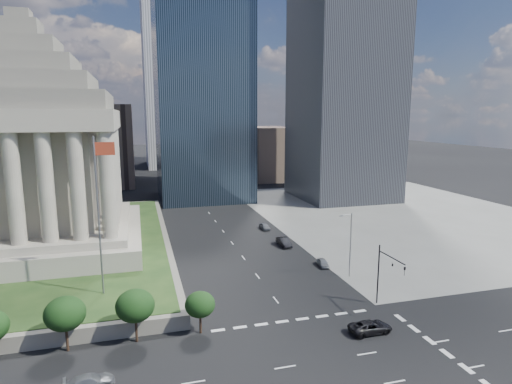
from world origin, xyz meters
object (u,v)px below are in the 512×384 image
object	(u,v)px
parked_sedan_far	(265,226)
street_lamp_north	(350,241)
war_memorial	(30,134)
suv_grey	(90,382)
pickup_truck	(370,327)
parked_sedan_near	(323,263)
flagpole	(99,208)
parked_sedan_mid	(284,242)
traffic_signal_ne	(386,270)

from	to	relation	value
parked_sedan_far	street_lamp_north	bearing A→B (deg)	-83.76
war_memorial	parked_sedan_far	world-z (taller)	war_memorial
suv_grey	parked_sedan_far	size ratio (longest dim) A/B	1.10
pickup_truck	parked_sedan_near	size ratio (longest dim) A/B	1.38
street_lamp_north	suv_grey	xyz separation A→B (m)	(-35.49, -18.30, -5.02)
parked_sedan_near	parked_sedan_far	world-z (taller)	parked_sedan_far
flagpole	parked_sedan_mid	distance (m)	38.01
traffic_signal_ne	suv_grey	bearing A→B (deg)	-168.60
flagpole	suv_grey	bearing A→B (deg)	-91.10
war_memorial	flagpole	bearing A→B (deg)	-63.11
pickup_truck	suv_grey	bearing A→B (deg)	92.78
traffic_signal_ne	suv_grey	xyz separation A→B (m)	(-34.66, -6.99, -4.61)
parked_sedan_near	suv_grey	bearing A→B (deg)	-136.55
flagpole	parked_sedan_far	bearing A→B (deg)	45.11
parked_sedan_near	parked_sedan_mid	size ratio (longest dim) A/B	0.76
suv_grey	parked_sedan_mid	world-z (taller)	parked_sedan_mid
flagpole	parked_sedan_far	world-z (taller)	flagpole
war_memorial	pickup_truck	bearing A→B (deg)	-43.29
flagpole	parked_sedan_near	size ratio (longest dim) A/B	5.52
suv_grey	pickup_truck	bearing A→B (deg)	-95.88
pickup_truck	parked_sedan_far	world-z (taller)	pickup_truck
war_memorial	parked_sedan_mid	xyz separation A→B (m)	(43.00, -5.49, -20.61)
street_lamp_north	pickup_truck	size ratio (longest dim) A/B	2.00
street_lamp_north	pickup_truck	xyz separation A→B (m)	(-5.73, -16.20, -4.97)
flagpole	parked_sedan_mid	world-z (taller)	flagpole
war_memorial	street_lamp_north	xyz separation A→B (m)	(47.33, -23.00, -15.74)
traffic_signal_ne	pickup_truck	distance (m)	8.29
traffic_signal_ne	parked_sedan_mid	bearing A→B (deg)	96.93
street_lamp_north	traffic_signal_ne	bearing A→B (deg)	-94.19
pickup_truck	parked_sedan_near	world-z (taller)	pickup_truck
war_memorial	parked_sedan_near	xyz separation A→B (m)	(45.50, -17.71, -20.78)
pickup_truck	flagpole	bearing A→B (deg)	61.43
flagpole	parked_sedan_mid	size ratio (longest dim) A/B	4.19
pickup_truck	parked_sedan_near	xyz separation A→B (m)	(3.90, 21.49, -0.08)
parked_sedan_near	flagpole	bearing A→B (deg)	-160.88
flagpole	parked_sedan_near	distance (m)	36.15
traffic_signal_ne	parked_sedan_near	size ratio (longest dim) A/B	2.21
flagpole	parked_sedan_near	xyz separation A→B (m)	(33.33, 6.29, -12.50)
war_memorial	parked_sedan_near	size ratio (longest dim) A/B	10.77
parked_sedan_near	pickup_truck	bearing A→B (deg)	-91.85
traffic_signal_ne	flagpole	bearing A→B (deg)	163.29
war_memorial	suv_grey	world-z (taller)	war_memorial
street_lamp_north	parked_sedan_far	bearing A→B (deg)	98.22
parked_sedan_mid	war_memorial	bearing A→B (deg)	171.54
street_lamp_north	parked_sedan_far	size ratio (longest dim) A/B	2.49
traffic_signal_ne	pickup_truck	xyz separation A→B (m)	(-4.90, -4.89, -4.56)
traffic_signal_ne	suv_grey	size ratio (longest dim) A/B	1.81
pickup_truck	suv_grey	xyz separation A→B (m)	(-29.76, -2.10, -0.05)
pickup_truck	parked_sedan_near	bearing A→B (deg)	-11.54
street_lamp_north	suv_grey	world-z (taller)	street_lamp_north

